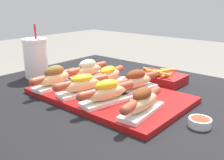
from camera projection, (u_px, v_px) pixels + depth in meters
serving_tray at (108, 95)px, 0.90m from camera, size 0.53×0.33×0.02m
hot_dog_0 at (55, 78)px, 0.95m from camera, size 0.06×0.21×0.08m
hot_dog_1 at (82, 84)px, 0.88m from camera, size 0.10×0.21×0.07m
hot_dog_2 at (107, 92)px, 0.80m from camera, size 0.10×0.21×0.07m
hot_dog_3 at (142, 102)px, 0.73m from camera, size 0.08×0.21×0.07m
hot_dog_4 at (88, 70)px, 1.05m from camera, size 0.06×0.21×0.08m
hot_dog_5 at (108, 76)px, 0.98m from camera, size 0.08×0.21×0.07m
hot_dog_6 at (136, 81)px, 0.91m from camera, size 0.09×0.21×0.08m
sauce_bowl at (200, 122)px, 0.70m from camera, size 0.06×0.06×0.02m
drink_cup at (36, 58)px, 1.12m from camera, size 0.10×0.10×0.23m
fries_basket at (160, 77)px, 1.06m from camera, size 0.19×0.14×0.06m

